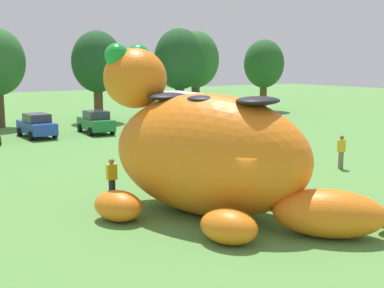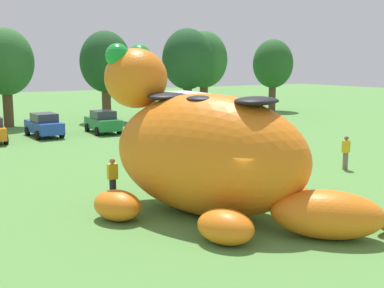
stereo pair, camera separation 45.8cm
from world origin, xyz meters
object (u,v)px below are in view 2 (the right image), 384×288
car_green (103,122)px  spectator_mid_field (346,153)px  giant_inflatable_creature (208,153)px  spectator_near_inflatable (113,180)px  box_truck (182,108)px  car_blue (44,125)px

car_green → spectator_mid_field: bearing=-74.0°
giant_inflatable_creature → spectator_near_inflatable: giant_inflatable_creature is taller
spectator_near_inflatable → spectator_mid_field: 12.22m
box_truck → spectator_near_inflatable: 22.30m
car_blue → spectator_near_inflatable: car_blue is taller
giant_inflatable_creature → box_truck: bearing=61.5°
car_blue → spectator_near_inflatable: 18.57m
car_blue → car_green: (4.37, -0.34, 0.00)m
giant_inflatable_creature → spectator_near_inflatable: bearing=124.6°
giant_inflatable_creature → spectator_mid_field: giant_inflatable_creature is taller
car_green → spectator_mid_field: car_green is taller
car_blue → spectator_mid_field: 21.53m
car_green → box_truck: 6.86m
box_truck → car_blue: bearing=176.1°
giant_inflatable_creature → spectator_mid_field: (9.95, 2.48, -1.36)m
giant_inflatable_creature → car_green: bearing=78.0°
giant_inflatable_creature → spectator_mid_field: 10.35m
car_blue → spectator_mid_field: (9.78, -19.18, -0.01)m
car_blue → car_green: same height
box_truck → spectator_mid_field: size_ratio=3.81×
spectator_mid_field → car_green: bearing=106.0°
giant_inflatable_creature → box_truck: (11.36, 20.90, -0.61)m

